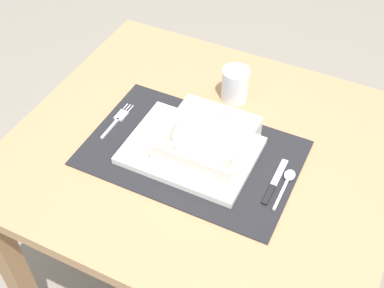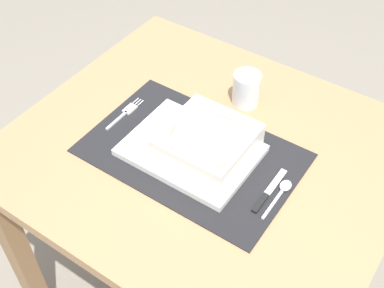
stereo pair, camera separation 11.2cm
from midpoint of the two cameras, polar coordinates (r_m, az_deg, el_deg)
The scene contains 8 objects.
dining_table at distance 1.23m, azimuth -1.24°, elevation -3.77°, with size 0.86×0.75×0.71m.
placemat at distance 1.14m, azimuth -2.81°, elevation -1.14°, with size 0.47×0.31×0.00m, color black.
serving_plate at distance 1.13m, azimuth -2.95°, elevation -0.87°, with size 0.28×0.21×0.02m, color white.
porridge_bowl at distance 1.11m, azimuth -1.12°, elevation 0.02°, with size 0.18×0.18×0.06m.
fork at distance 1.24m, azimuth -10.81°, elevation 2.73°, with size 0.02×0.13×0.00m.
spoon at distance 1.09m, azimuth 7.84°, elevation -4.10°, with size 0.02×0.12×0.01m.
butter_knife at distance 1.08m, azimuth 6.25°, elevation -4.68°, with size 0.01×0.14×0.01m.
drinking_glass at distance 1.25m, azimuth 2.31°, elevation 6.41°, with size 0.07×0.07×0.09m.
Camera 1 is at (0.33, -0.73, 1.54)m, focal length 47.48 mm.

